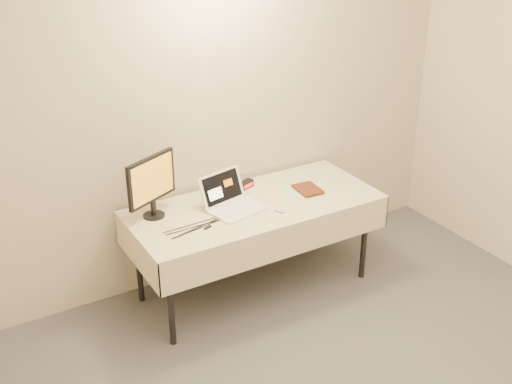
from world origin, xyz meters
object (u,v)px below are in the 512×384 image
laptop (231,201)px  book (299,179)px  table (255,211)px  monitor (151,182)px

laptop → book: bearing=-16.4°
table → book: size_ratio=8.21×
table → monitor: 0.80m
monitor → book: 1.12m
laptop → monitor: 0.59m
monitor → book: size_ratio=2.00×
laptop → book: (0.56, -0.03, 0.05)m
monitor → book: (1.09, -0.20, -0.15)m
table → laptop: size_ratio=4.29×
monitor → laptop: bearing=-42.5°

